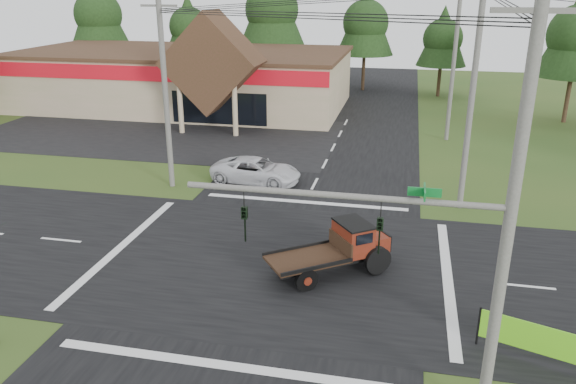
# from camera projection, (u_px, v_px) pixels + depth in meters

# --- Properties ---
(ground) EXTENTS (120.00, 120.00, 0.00)m
(ground) POSITION_uv_depth(u_px,v_px,m) (275.00, 262.00, 23.51)
(ground) COLOR #2B491A
(ground) RESTS_ON ground
(road_ns) EXTENTS (12.00, 120.00, 0.02)m
(road_ns) POSITION_uv_depth(u_px,v_px,m) (275.00, 262.00, 23.50)
(road_ns) COLOR black
(road_ns) RESTS_ON ground
(road_ew) EXTENTS (120.00, 12.00, 0.02)m
(road_ew) POSITION_uv_depth(u_px,v_px,m) (275.00, 262.00, 23.50)
(road_ew) COLOR black
(road_ew) RESTS_ON ground
(parking_apron) EXTENTS (28.00, 14.00, 0.02)m
(parking_apron) POSITION_uv_depth(u_px,v_px,m) (157.00, 134.00, 43.68)
(parking_apron) COLOR black
(parking_apron) RESTS_ON ground
(cvs_building) EXTENTS (30.40, 18.20, 9.19)m
(cvs_building) POSITION_uv_depth(u_px,v_px,m) (185.00, 77.00, 52.75)
(cvs_building) COLOR tan
(cvs_building) RESTS_ON ground
(traffic_signal_mast) EXTENTS (8.12, 0.24, 7.00)m
(traffic_signal_mast) POSITION_uv_depth(u_px,v_px,m) (431.00, 262.00, 13.95)
(traffic_signal_mast) COLOR #595651
(traffic_signal_mast) RESTS_ON ground
(utility_pole_nr) EXTENTS (2.00, 0.30, 11.00)m
(utility_pole_nr) POSITION_uv_depth(u_px,v_px,m) (509.00, 223.00, 13.20)
(utility_pole_nr) COLOR #595651
(utility_pole_nr) RESTS_ON ground
(utility_pole_nw) EXTENTS (2.00, 0.30, 10.50)m
(utility_pole_nw) POSITION_uv_depth(u_px,v_px,m) (165.00, 93.00, 30.55)
(utility_pole_nw) COLOR #595651
(utility_pole_nw) RESTS_ON ground
(utility_pole_ne) EXTENTS (2.00, 0.30, 11.50)m
(utility_pole_ne) POSITION_uv_depth(u_px,v_px,m) (472.00, 95.00, 27.23)
(utility_pole_ne) COLOR #595651
(utility_pole_ne) RESTS_ON ground
(utility_pole_n) EXTENTS (2.00, 0.30, 11.20)m
(utility_pole_n) POSITION_uv_depth(u_px,v_px,m) (454.00, 62.00, 40.13)
(utility_pole_n) COLOR #595651
(utility_pole_n) RESTS_ON ground
(tree_row_a) EXTENTS (6.72, 6.72, 12.12)m
(tree_row_a) POSITION_uv_depth(u_px,v_px,m) (98.00, 12.00, 63.31)
(tree_row_a) COLOR #332316
(tree_row_a) RESTS_ON ground
(tree_row_b) EXTENTS (5.60, 5.60, 10.10)m
(tree_row_b) POSITION_uv_depth(u_px,v_px,m) (189.00, 25.00, 63.64)
(tree_row_b) COLOR #332316
(tree_row_b) RESTS_ON ground
(tree_row_c) EXTENTS (7.28, 7.28, 13.13)m
(tree_row_c) POSITION_uv_depth(u_px,v_px,m) (272.00, 7.00, 60.06)
(tree_row_c) COLOR #332316
(tree_row_c) RESTS_ON ground
(tree_row_d) EXTENTS (6.16, 6.16, 11.11)m
(tree_row_d) POSITION_uv_depth(u_px,v_px,m) (366.00, 21.00, 59.48)
(tree_row_d) COLOR #332316
(tree_row_d) RESTS_ON ground
(tree_row_e) EXTENTS (5.04, 5.04, 9.09)m
(tree_row_e) POSITION_uv_depth(u_px,v_px,m) (443.00, 37.00, 56.54)
(tree_row_e) COLOR #332316
(tree_row_e) RESTS_ON ground
(antique_flatbed_truck) EXTENTS (5.18, 4.52, 2.10)m
(antique_flatbed_truck) POSITION_uv_depth(u_px,v_px,m) (331.00, 250.00, 22.18)
(antique_flatbed_truck) COLOR #521A0B
(antique_flatbed_truck) RESTS_ON ground
(roadside_banner) EXTENTS (3.83, 1.42, 1.37)m
(roadside_banner) POSITION_uv_depth(u_px,v_px,m) (545.00, 345.00, 16.92)
(roadside_banner) COLOR #65C81A
(roadside_banner) RESTS_ON ground
(white_pickup) EXTENTS (5.42, 2.90, 1.45)m
(white_pickup) POSITION_uv_depth(u_px,v_px,m) (256.00, 171.00, 32.74)
(white_pickup) COLOR silver
(white_pickup) RESTS_ON ground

